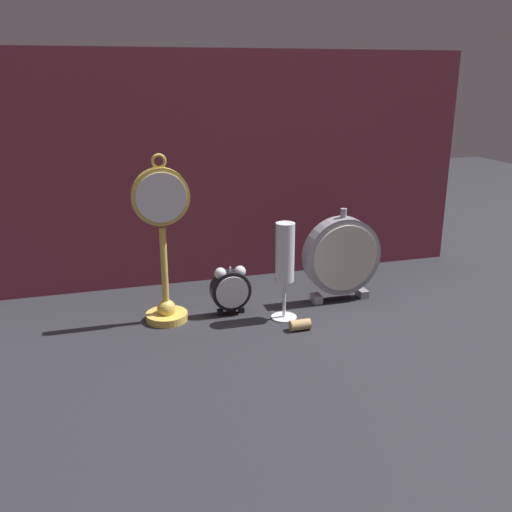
{
  "coord_description": "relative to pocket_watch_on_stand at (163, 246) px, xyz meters",
  "views": [
    {
      "loc": [
        -0.32,
        -1.01,
        0.5
      ],
      "look_at": [
        0.0,
        0.08,
        0.13
      ],
      "focal_mm": 40.0,
      "sensor_mm": 36.0,
      "label": 1
    }
  ],
  "objects": [
    {
      "name": "ground_plane",
      "position": [
        0.19,
        -0.1,
        -0.16
      ],
      "size": [
        4.0,
        4.0,
        0.0
      ],
      "primitive_type": "plane",
      "color": "#232328"
    },
    {
      "name": "fabric_backdrop_drape",
      "position": [
        0.19,
        0.22,
        0.11
      ],
      "size": [
        1.23,
        0.01,
        0.55
      ],
      "primitive_type": "cube",
      "color": "brown",
      "rests_on": "ground_plane"
    },
    {
      "name": "pocket_watch_on_stand",
      "position": [
        0.0,
        0.0,
        0.0
      ],
      "size": [
        0.12,
        0.09,
        0.35
      ],
      "color": "gold",
      "rests_on": "ground_plane"
    },
    {
      "name": "alarm_clock_twin_bell",
      "position": [
        0.14,
        -0.01,
        -0.1
      ],
      "size": [
        0.09,
        0.03,
        0.11
      ],
      "color": "black",
      "rests_on": "ground_plane"
    },
    {
      "name": "mantel_clock_silver",
      "position": [
        0.4,
        0.0,
        -0.06
      ],
      "size": [
        0.18,
        0.04,
        0.21
      ],
      "color": "gray",
      "rests_on": "ground_plane"
    },
    {
      "name": "champagne_flute",
      "position": [
        0.24,
        -0.06,
        -0.03
      ],
      "size": [
        0.05,
        0.05,
        0.21
      ],
      "color": "silver",
      "rests_on": "ground_plane"
    },
    {
      "name": "wine_cork",
      "position": [
        0.25,
        -0.12,
        -0.15
      ],
      "size": [
        0.04,
        0.02,
        0.02
      ],
      "primitive_type": "cylinder",
      "rotation": [
        0.0,
        1.57,
        0.0
      ],
      "color": "tan",
      "rests_on": "ground_plane"
    }
  ]
}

